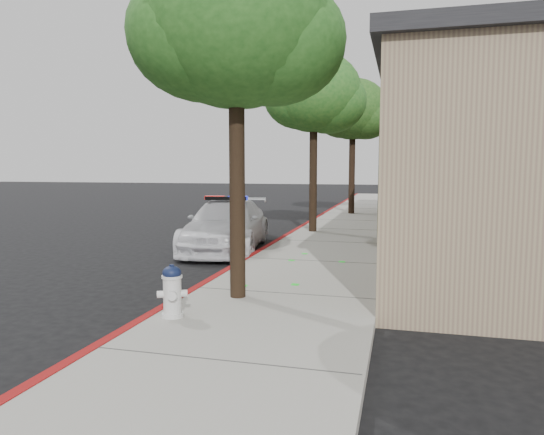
{
  "coord_description": "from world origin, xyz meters",
  "views": [
    {
      "loc": [
        3.5,
        -7.9,
        2.24
      ],
      "look_at": [
        0.64,
        3.06,
        1.1
      ],
      "focal_mm": 32.68,
      "sensor_mm": 36.0,
      "label": 1
    }
  ],
  "objects_px": {
    "street_tree_near": "(236,31)",
    "street_tree_far": "(353,112)",
    "clapboard_building": "(507,171)",
    "fire_hydrant": "(172,291)",
    "street_tree_mid": "(315,96)",
    "police_car": "(227,225)"
  },
  "relations": [
    {
      "from": "street_tree_near",
      "to": "street_tree_far",
      "type": "bearing_deg",
      "value": 88.71
    },
    {
      "from": "clapboard_building",
      "to": "street_tree_near",
      "type": "relative_size",
      "value": 3.72
    },
    {
      "from": "clapboard_building",
      "to": "fire_hydrant",
      "type": "relative_size",
      "value": 28.02
    },
    {
      "from": "clapboard_building",
      "to": "street_tree_mid",
      "type": "relative_size",
      "value": 3.58
    },
    {
      "from": "street_tree_near",
      "to": "street_tree_mid",
      "type": "height_order",
      "value": "street_tree_mid"
    },
    {
      "from": "police_car",
      "to": "street_tree_near",
      "type": "height_order",
      "value": "street_tree_near"
    },
    {
      "from": "police_car",
      "to": "clapboard_building",
      "type": "bearing_deg",
      "value": 20.16
    },
    {
      "from": "street_tree_far",
      "to": "street_tree_near",
      "type": "bearing_deg",
      "value": -91.29
    },
    {
      "from": "street_tree_near",
      "to": "clapboard_building",
      "type": "bearing_deg",
      "value": 58.74
    },
    {
      "from": "street_tree_far",
      "to": "fire_hydrant",
      "type": "bearing_deg",
      "value": -93.07
    },
    {
      "from": "street_tree_near",
      "to": "street_tree_far",
      "type": "distance_m",
      "value": 15.42
    },
    {
      "from": "street_tree_near",
      "to": "street_tree_far",
      "type": "relative_size",
      "value": 0.92
    },
    {
      "from": "fire_hydrant",
      "to": "street_tree_mid",
      "type": "height_order",
      "value": "street_tree_mid"
    },
    {
      "from": "street_tree_near",
      "to": "street_tree_far",
      "type": "xyz_separation_m",
      "value": [
        0.35,
        15.41,
        0.41
      ]
    },
    {
      "from": "fire_hydrant",
      "to": "street_tree_near",
      "type": "relative_size",
      "value": 0.13
    },
    {
      "from": "clapboard_building",
      "to": "street_tree_mid",
      "type": "xyz_separation_m",
      "value": [
        -5.97,
        -0.78,
        2.42
      ]
    },
    {
      "from": "street_tree_mid",
      "to": "fire_hydrant",
      "type": "bearing_deg",
      "value": -91.67
    },
    {
      "from": "clapboard_building",
      "to": "police_car",
      "type": "bearing_deg",
      "value": -151.58
    },
    {
      "from": "street_tree_far",
      "to": "street_tree_mid",
      "type": "bearing_deg",
      "value": -95.1
    },
    {
      "from": "clapboard_building",
      "to": "police_car",
      "type": "distance_m",
      "value": 8.97
    },
    {
      "from": "police_car",
      "to": "street_tree_far",
      "type": "bearing_deg",
      "value": 68.42
    },
    {
      "from": "police_car",
      "to": "street_tree_near",
      "type": "xyz_separation_m",
      "value": [
        2.07,
        -5.2,
        3.66
      ]
    }
  ]
}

